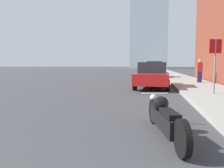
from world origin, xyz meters
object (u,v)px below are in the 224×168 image
Objects in this scene: parked_car_black at (153,69)px; stop_sign at (215,57)px; parked_car_red at (153,75)px; parked_car_green at (155,70)px; motorcycle at (164,117)px; pedestrian at (200,71)px.

parked_car_black is 24.45m from stop_sign.
parked_car_green is at bearing 92.26° from parked_car_red.
parked_car_red is at bearing 127.09° from stop_sign.
stop_sign is (2.47, 5.74, 1.39)m from motorcycle.
pedestrian reaches higher than parked_car_green.
motorcycle is 0.55× the size of parked_car_red.
parked_car_green reaches higher than parked_car_red.
parked_car_green is at bearing 99.32° from stop_sign.
stop_sign reaches higher than motorcycle.
parked_car_green is at bearing 77.81° from motorcycle.
parked_car_green is 14.20m from stop_sign.
motorcycle is at bearing -104.73° from pedestrian.
parked_car_green is 1.04× the size of parked_car_black.
pedestrian is (3.26, 12.42, 0.63)m from motorcycle.
parked_car_red is 4.70m from pedestrian.
stop_sign is (2.29, -13.99, 0.87)m from parked_car_green.
parked_car_red is at bearing -85.97° from parked_car_green.
motorcycle is 19.74m from parked_car_green.
stop_sign reaches higher than parked_car_green.
parked_car_red is 20.88m from parked_car_black.
motorcycle is 1.08× the size of stop_sign.
parked_car_black is (0.07, 30.06, 0.51)m from motorcycle.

